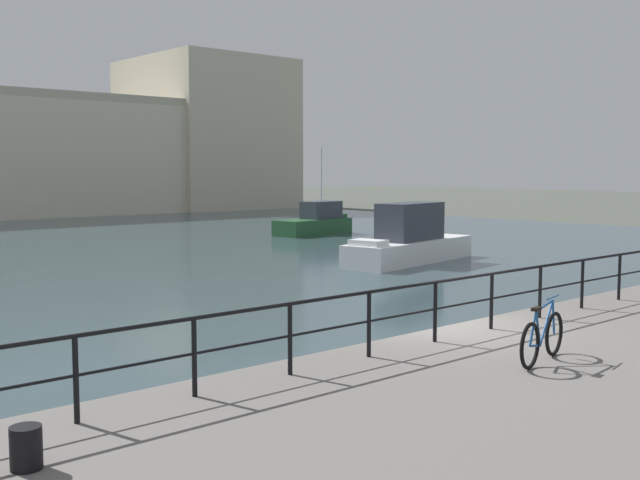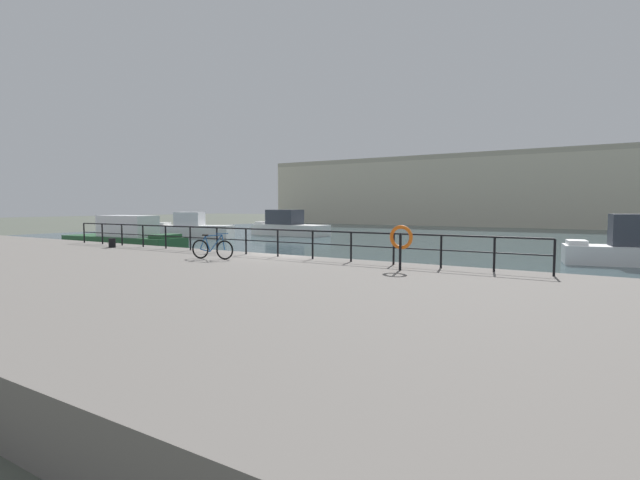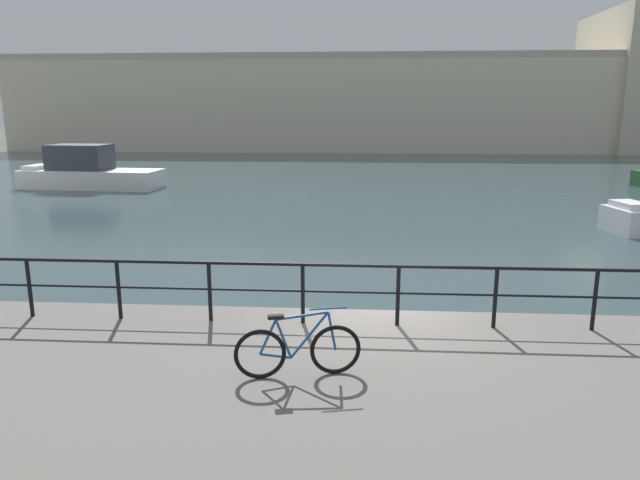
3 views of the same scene
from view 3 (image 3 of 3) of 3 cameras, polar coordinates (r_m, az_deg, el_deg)
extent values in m
plane|color=#4C5147|center=(11.17, 5.51, -11.61)|extent=(240.00, 240.00, 0.00)
cube|color=#33474C|center=(40.63, 4.44, 6.30)|extent=(80.00, 60.00, 0.01)
cube|color=beige|center=(68.56, 4.35, 13.00)|extent=(78.57, 13.89, 9.66)
cube|color=#B1A993|center=(62.15, 4.47, 17.79)|extent=(78.57, 0.60, 0.70)
cube|color=white|center=(37.02, -21.62, 5.66)|extent=(8.35, 3.21, 1.09)
cube|color=#333842|center=(37.24, -22.69, 7.59)|extent=(3.54, 2.30, 1.48)
cube|color=white|center=(38.75, -26.16, 6.52)|extent=(1.11, 1.92, 0.24)
cube|color=white|center=(24.66, 28.37, 3.08)|extent=(1.15, 1.52, 0.24)
cylinder|color=black|center=(11.51, -26.83, -4.27)|extent=(0.07, 0.07, 1.05)
cylinder|color=black|center=(10.78, -19.32, -4.70)|extent=(0.07, 0.07, 1.05)
cylinder|color=black|center=(10.25, -10.87, -5.08)|extent=(0.07, 0.07, 1.05)
cylinder|color=black|center=(9.97, -1.72, -5.37)|extent=(0.07, 0.07, 1.05)
cylinder|color=black|center=(9.95, 7.73, -5.53)|extent=(0.07, 0.07, 1.05)
cylinder|color=black|center=(10.19, 16.97, -5.54)|extent=(0.07, 0.07, 1.05)
cylinder|color=black|center=(10.68, 25.57, -5.42)|extent=(0.07, 0.07, 1.05)
cylinder|color=black|center=(9.82, -1.74, -2.46)|extent=(22.85, 0.06, 0.06)
cylinder|color=black|center=(9.95, -1.72, -5.09)|extent=(22.85, 0.04, 0.04)
torus|color=black|center=(8.18, 1.54, -10.81)|extent=(0.72, 0.21, 0.72)
torus|color=black|center=(8.08, -5.96, -11.19)|extent=(0.72, 0.21, 0.72)
cylinder|color=#194C8C|center=(8.03, -1.05, -9.39)|extent=(0.54, 0.15, 0.66)
cylinder|color=#194C8C|center=(8.01, -3.64, -9.75)|extent=(0.24, 0.09, 0.58)
cylinder|color=#194C8C|center=(7.92, -1.78, -7.52)|extent=(0.71, 0.19, 0.11)
cylinder|color=#194C8C|center=(8.10, -4.42, -11.39)|extent=(0.43, 0.13, 0.12)
cylinder|color=#194C8C|center=(7.98, -5.18, -9.55)|extent=(0.26, 0.09, 0.51)
cylinder|color=#194C8C|center=(8.06, 1.18, -9.01)|extent=(0.14, 0.07, 0.57)
cube|color=black|center=(7.89, -4.40, -7.60)|extent=(0.23, 0.13, 0.05)
cylinder|color=#194C8C|center=(7.94, 0.82, -6.82)|extent=(0.51, 0.13, 0.02)
camera|label=1|loc=(11.25, -81.15, -1.32)|focal=43.15mm
camera|label=2|loc=(13.25, 116.21, -13.07)|focal=26.69mm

